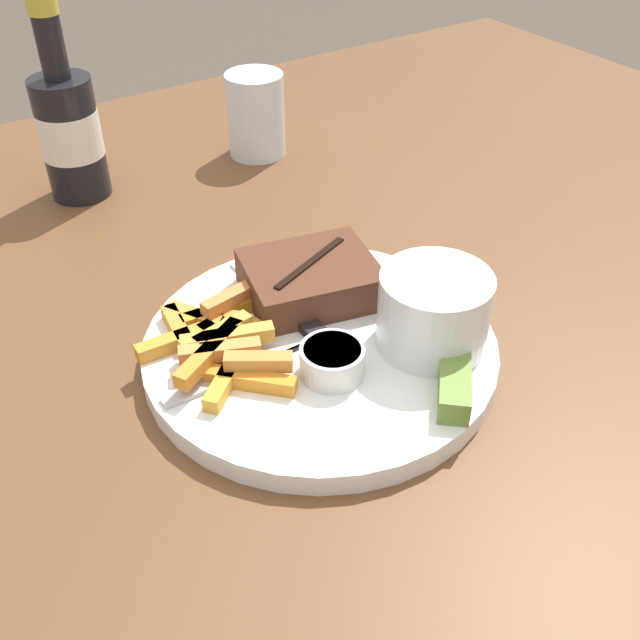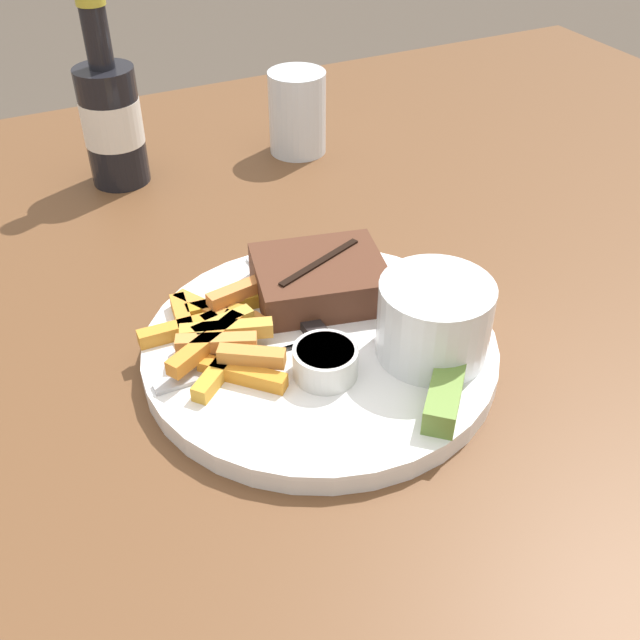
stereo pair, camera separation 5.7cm
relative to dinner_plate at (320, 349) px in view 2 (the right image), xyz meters
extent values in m
cube|color=brown|center=(0.00, 0.00, -0.03)|extent=(1.52, 1.22, 0.04)
cylinder|color=brown|center=(0.70, 0.55, -0.40)|extent=(0.06, 0.06, 0.71)
cylinder|color=white|center=(0.00, 0.00, 0.00)|extent=(0.28, 0.28, 0.01)
cylinder|color=white|center=(0.00, 0.00, 0.01)|extent=(0.28, 0.28, 0.00)
cube|color=#512D1E|center=(0.03, 0.06, 0.02)|extent=(0.12, 0.11, 0.03)
cube|color=black|center=(0.03, 0.06, 0.04)|extent=(0.09, 0.04, 0.00)
cube|color=gold|center=(-0.07, 0.03, 0.02)|extent=(0.02, 0.05, 0.01)
cube|color=orange|center=(-0.09, 0.02, 0.03)|extent=(0.07, 0.05, 0.01)
cube|color=#BD8C24|center=(-0.05, 0.07, 0.02)|extent=(0.06, 0.02, 0.01)
cube|color=orange|center=(-0.07, 0.07, 0.02)|extent=(0.04, 0.05, 0.01)
cube|color=gold|center=(-0.07, 0.03, 0.03)|extent=(0.05, 0.02, 0.01)
cube|color=orange|center=(-0.06, 0.03, 0.02)|extent=(0.06, 0.03, 0.01)
cube|color=#D47C3D|center=(-0.04, 0.07, 0.03)|extent=(0.06, 0.02, 0.01)
cube|color=orange|center=(-0.07, -0.02, 0.02)|extent=(0.06, 0.06, 0.01)
cube|color=#C4882B|center=(-0.06, 0.04, 0.02)|extent=(0.05, 0.05, 0.01)
cube|color=#C98239|center=(-0.06, -0.01, 0.03)|extent=(0.05, 0.04, 0.01)
cube|color=gold|center=(-0.08, 0.00, 0.02)|extent=(0.07, 0.06, 0.01)
cube|color=#D48640|center=(-0.08, 0.01, 0.03)|extent=(0.06, 0.03, 0.01)
cube|color=orange|center=(-0.09, 0.07, 0.02)|extent=(0.02, 0.05, 0.01)
cube|color=gold|center=(-0.07, 0.02, 0.03)|extent=(0.07, 0.03, 0.01)
cube|color=orange|center=(-0.10, 0.05, 0.02)|extent=(0.06, 0.01, 0.01)
cylinder|color=white|center=(0.07, -0.05, 0.04)|extent=(0.09, 0.09, 0.06)
cylinder|color=beige|center=(0.07, -0.05, 0.06)|extent=(0.08, 0.08, 0.01)
cylinder|color=silver|center=(-0.01, -0.04, 0.02)|extent=(0.05, 0.05, 0.02)
cylinder|color=#C67A4C|center=(-0.01, -0.04, 0.03)|extent=(0.04, 0.04, 0.01)
cube|color=olive|center=(0.05, -0.10, 0.02)|extent=(0.06, 0.06, 0.02)
cube|color=#B7B7BC|center=(-0.08, 0.00, 0.01)|extent=(0.10, 0.01, 0.00)
cube|color=#B7B7BC|center=(-0.02, 0.00, 0.01)|extent=(0.03, 0.00, 0.00)
cube|color=#B7B7BC|center=(-0.02, 0.00, 0.01)|extent=(0.03, 0.00, 0.00)
cube|color=#B7B7BC|center=(-0.02, 0.00, 0.01)|extent=(0.03, 0.00, 0.00)
cube|color=#B7B7BC|center=(0.00, 0.08, 0.01)|extent=(0.02, 0.11, 0.00)
cube|color=black|center=(0.00, -0.01, 0.01)|extent=(0.02, 0.06, 0.01)
cylinder|color=black|center=(-0.07, 0.37, 0.05)|extent=(0.06, 0.06, 0.13)
cylinder|color=silver|center=(-0.07, 0.37, 0.06)|extent=(0.06, 0.06, 0.05)
cylinder|color=black|center=(-0.07, 0.37, 0.15)|extent=(0.03, 0.03, 0.06)
cylinder|color=silver|center=(0.14, 0.35, 0.04)|extent=(0.07, 0.07, 0.10)
camera|label=1|loc=(-0.25, -0.38, 0.38)|focal=42.00mm
camera|label=2|loc=(-0.20, -0.41, 0.38)|focal=42.00mm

